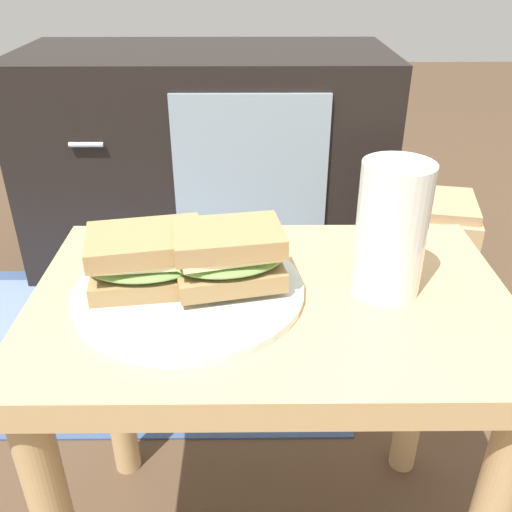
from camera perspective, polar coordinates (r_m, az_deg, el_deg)
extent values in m
cube|color=tan|center=(0.67, 1.53, -5.06)|extent=(0.56, 0.36, 0.04)
cylinder|color=tan|center=(0.95, -14.25, -11.52)|extent=(0.04, 0.04, 0.43)
cylinder|color=tan|center=(0.96, 16.13, -11.25)|extent=(0.04, 0.04, 0.43)
cube|color=black|center=(1.59, -4.93, 9.86)|extent=(0.96, 0.44, 0.58)
cube|color=#8C9EA8|center=(1.37, -0.55, 7.23)|extent=(0.37, 0.01, 0.44)
cylinder|color=silver|center=(1.39, -16.92, 10.80)|extent=(0.08, 0.01, 0.01)
cylinder|color=silver|center=(1.47, -15.69, 2.66)|extent=(0.08, 0.01, 0.01)
cube|color=#384C72|center=(1.41, -19.33, -7.87)|extent=(1.29, 0.62, 0.01)
cube|color=slate|center=(1.41, -19.36, -7.73)|extent=(1.06, 0.51, 0.00)
cylinder|color=silver|center=(0.66, -6.77, -3.28)|extent=(0.27, 0.27, 0.01)
cube|color=#9E7A4C|center=(0.66, -10.85, -1.97)|extent=(0.14, 0.10, 0.02)
ellipsoid|color=#729E4C|center=(0.65, -11.01, -0.54)|extent=(0.15, 0.11, 0.02)
cube|color=beige|center=(0.65, -11.10, 0.31)|extent=(0.13, 0.09, 0.01)
cube|color=#9E7A4C|center=(0.64, -11.21, 1.41)|extent=(0.14, 0.11, 0.02)
cube|color=#9E7A4C|center=(0.64, -2.77, -1.63)|extent=(0.13, 0.10, 0.02)
ellipsoid|color=#729E4C|center=(0.63, -2.81, -0.15)|extent=(0.15, 0.11, 0.02)
cube|color=beige|center=(0.63, -2.84, 0.73)|extent=(0.13, 0.10, 0.01)
cube|color=#9E7A4C|center=(0.62, -2.87, 1.86)|extent=(0.13, 0.10, 0.02)
cylinder|color=silver|center=(0.64, 13.60, 2.61)|extent=(0.08, 0.08, 0.16)
cylinder|color=#C67219|center=(0.65, 13.46, 1.50)|extent=(0.07, 0.07, 0.12)
cylinder|color=white|center=(0.62, 14.16, 6.90)|extent=(0.07, 0.07, 0.01)
cube|color=tan|center=(1.22, 15.35, -3.09)|extent=(0.24, 0.20, 0.37)
cube|color=tan|center=(1.14, 16.62, 5.20)|extent=(0.22, 0.18, 0.02)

